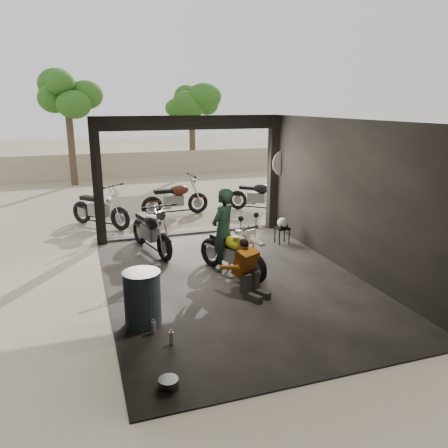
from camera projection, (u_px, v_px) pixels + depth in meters
ground at (233, 281)px, 8.88m from camera, size 80.00×80.00×0.00m
garage at (225, 214)px, 9.04m from camera, size 7.00×7.13×3.20m
boundary_wall at (138, 164)px, 21.51m from camera, size 18.00×0.30×1.20m
tree_left at (66, 91)px, 18.32m from camera, size 2.20×2.20×5.60m
tree_right at (192, 102)px, 21.58m from camera, size 2.20×2.20×5.00m
main_bike at (232, 248)px, 9.08m from camera, size 1.36×1.89×1.16m
left_bike at (151, 227)px, 10.45m from camera, size 1.21×2.03×1.28m
outside_bike_a at (100, 205)px, 12.64m from camera, size 1.86×1.94×1.29m
outside_bike_b at (175, 196)px, 13.94m from camera, size 1.97×0.91×1.30m
outside_bike_c at (258, 193)px, 14.50m from camera, size 1.87×1.74×1.23m
rider at (223, 231)px, 9.20m from camera, size 0.79×0.75×1.81m
mechanic at (250, 271)px, 8.01m from camera, size 0.82×0.90×1.07m
stool at (282, 230)px, 11.13m from camera, size 0.32×0.32×0.45m
helmet at (283, 223)px, 11.04m from camera, size 0.36×0.37×0.26m
oil_drum at (143, 299)px, 7.02m from camera, size 0.74×0.74×0.92m
sign_post at (285, 176)px, 12.16m from camera, size 0.76×0.08×2.28m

